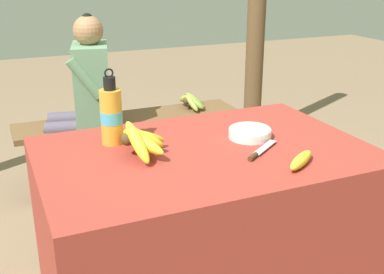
{
  "coord_description": "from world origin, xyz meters",
  "views": [
    {
      "loc": [
        -0.75,
        -1.61,
        1.39
      ],
      "look_at": [
        -0.03,
        0.05,
        0.72
      ],
      "focal_mm": 45.0,
      "sensor_mm": 36.0,
      "label": 1
    }
  ],
  "objects_px": {
    "water_bottle": "(111,115)",
    "wooden_bench": "(131,129)",
    "seated_vendor": "(84,93)",
    "banana_bunch_green": "(191,100)",
    "knife": "(259,152)",
    "banana_bunch_ripe": "(138,138)",
    "serving_bowl": "(250,132)",
    "loose_banana_front": "(301,160)"
  },
  "relations": [
    {
      "from": "loose_banana_front",
      "to": "wooden_bench",
      "type": "distance_m",
      "value": 1.56
    },
    {
      "from": "water_bottle",
      "to": "banana_bunch_green",
      "type": "distance_m",
      "value": 1.32
    },
    {
      "from": "water_bottle",
      "to": "loose_banana_front",
      "type": "distance_m",
      "value": 0.77
    },
    {
      "from": "banana_bunch_ripe",
      "to": "banana_bunch_green",
      "type": "distance_m",
      "value": 1.41
    },
    {
      "from": "knife",
      "to": "serving_bowl",
      "type": "bearing_deg",
      "value": 35.28
    },
    {
      "from": "wooden_bench",
      "to": "seated_vendor",
      "type": "height_order",
      "value": "seated_vendor"
    },
    {
      "from": "banana_bunch_green",
      "to": "knife",
      "type": "bearing_deg",
      "value": -102.43
    },
    {
      "from": "banana_bunch_green",
      "to": "water_bottle",
      "type": "bearing_deg",
      "value": -127.83
    },
    {
      "from": "serving_bowl",
      "to": "knife",
      "type": "distance_m",
      "value": 0.19
    },
    {
      "from": "banana_bunch_ripe",
      "to": "serving_bowl",
      "type": "distance_m",
      "value": 0.49
    },
    {
      "from": "banana_bunch_ripe",
      "to": "knife",
      "type": "height_order",
      "value": "banana_bunch_ripe"
    },
    {
      "from": "serving_bowl",
      "to": "banana_bunch_ripe",
      "type": "bearing_deg",
      "value": -179.81
    },
    {
      "from": "water_bottle",
      "to": "seated_vendor",
      "type": "height_order",
      "value": "seated_vendor"
    },
    {
      "from": "seated_vendor",
      "to": "loose_banana_front",
      "type": "bearing_deg",
      "value": 121.43
    },
    {
      "from": "water_bottle",
      "to": "loose_banana_front",
      "type": "xyz_separation_m",
      "value": [
        0.57,
        -0.5,
        -0.1
      ]
    },
    {
      "from": "wooden_bench",
      "to": "serving_bowl",
      "type": "bearing_deg",
      "value": -80.78
    },
    {
      "from": "water_bottle",
      "to": "wooden_bench",
      "type": "height_order",
      "value": "water_bottle"
    },
    {
      "from": "banana_bunch_ripe",
      "to": "wooden_bench",
      "type": "xyz_separation_m",
      "value": [
        0.3,
        1.18,
        -0.38
      ]
    },
    {
      "from": "serving_bowl",
      "to": "seated_vendor",
      "type": "distance_m",
      "value": 1.25
    },
    {
      "from": "water_bottle",
      "to": "knife",
      "type": "bearing_deg",
      "value": -35.29
    },
    {
      "from": "serving_bowl",
      "to": "wooden_bench",
      "type": "bearing_deg",
      "value": 99.22
    },
    {
      "from": "knife",
      "to": "wooden_bench",
      "type": "xyz_separation_m",
      "value": [
        -0.13,
        1.35,
        -0.32
      ]
    },
    {
      "from": "water_bottle",
      "to": "banana_bunch_green",
      "type": "xyz_separation_m",
      "value": [
        0.79,
        1.01,
        -0.29
      ]
    },
    {
      "from": "seated_vendor",
      "to": "water_bottle",
      "type": "bearing_deg",
      "value": 98.45
    },
    {
      "from": "water_bottle",
      "to": "knife",
      "type": "relative_size",
      "value": 1.55
    },
    {
      "from": "wooden_bench",
      "to": "water_bottle",
      "type": "bearing_deg",
      "value": -109.61
    },
    {
      "from": "knife",
      "to": "banana_bunch_green",
      "type": "xyz_separation_m",
      "value": [
        0.3,
        1.36,
        -0.18
      ]
    },
    {
      "from": "serving_bowl",
      "to": "seated_vendor",
      "type": "xyz_separation_m",
      "value": [
        -0.47,
        1.15,
        -0.06
      ]
    },
    {
      "from": "banana_bunch_ripe",
      "to": "wooden_bench",
      "type": "height_order",
      "value": "banana_bunch_ripe"
    },
    {
      "from": "banana_bunch_ripe",
      "to": "knife",
      "type": "distance_m",
      "value": 0.47
    },
    {
      "from": "knife",
      "to": "water_bottle",
      "type": "bearing_deg",
      "value": 109.37
    },
    {
      "from": "serving_bowl",
      "to": "banana_bunch_green",
      "type": "bearing_deg",
      "value": 78.66
    },
    {
      "from": "serving_bowl",
      "to": "water_bottle",
      "type": "distance_m",
      "value": 0.58
    },
    {
      "from": "water_bottle",
      "to": "loose_banana_front",
      "type": "relative_size",
      "value": 1.73
    },
    {
      "from": "knife",
      "to": "loose_banana_front",
      "type": "bearing_deg",
      "value": -96.0
    },
    {
      "from": "water_bottle",
      "to": "wooden_bench",
      "type": "distance_m",
      "value": 1.16
    },
    {
      "from": "seated_vendor",
      "to": "banana_bunch_green",
      "type": "distance_m",
      "value": 0.72
    },
    {
      "from": "banana_bunch_green",
      "to": "banana_bunch_ripe",
      "type": "bearing_deg",
      "value": -121.65
    },
    {
      "from": "knife",
      "to": "banana_bunch_green",
      "type": "bearing_deg",
      "value": 42.22
    },
    {
      "from": "banana_bunch_ripe",
      "to": "knife",
      "type": "xyz_separation_m",
      "value": [
        0.43,
        -0.18,
        -0.06
      ]
    },
    {
      "from": "serving_bowl",
      "to": "loose_banana_front",
      "type": "height_order",
      "value": "same"
    },
    {
      "from": "banana_bunch_ripe",
      "to": "banana_bunch_green",
      "type": "bearing_deg",
      "value": 58.35
    }
  ]
}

